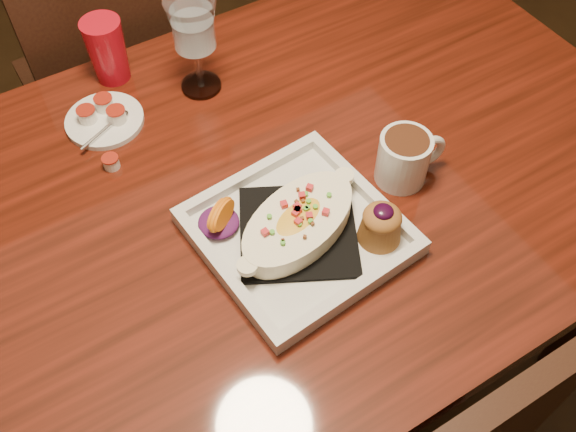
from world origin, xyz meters
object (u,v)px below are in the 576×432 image
chair_far (125,85)px  plate (305,227)px  table (246,230)px  goblet (193,30)px  coffee_mug (405,157)px  red_tumbler (107,50)px  saucer (104,118)px

chair_far → plate: bearing=93.2°
chair_far → table: bearing=90.0°
table → goblet: bearing=77.6°
coffee_mug → red_tumbler: red_tumbler is taller
plate → chair_far: bearing=88.3°
chair_far → goblet: goblet is taller
table → coffee_mug: size_ratio=12.42×
red_tumbler → chair_far: bearing=74.1°
coffee_mug → red_tumbler: size_ratio=0.97×
table → goblet: 0.36m
coffee_mug → red_tumbler: bearing=132.3°
plate → red_tumbler: (-0.11, 0.51, 0.04)m
plate → goblet: goblet is taller
chair_far → red_tumbler: (-0.07, -0.24, 0.30)m
coffee_mug → saucer: bearing=144.2°
chair_far → saucer: 0.45m
plate → coffee_mug: size_ratio=2.58×
chair_far → plate: (0.04, -0.75, 0.27)m
goblet → saucer: size_ratio=1.35×
table → goblet: (0.06, 0.27, 0.23)m
table → red_tumbler: 0.42m
plate → saucer: size_ratio=2.22×
plate → coffee_mug: (0.21, 0.02, 0.02)m
table → saucer: size_ratio=10.69×
coffee_mug → goblet: goblet is taller
plate → red_tumbler: red_tumbler is taller
coffee_mug → goblet: (-0.19, 0.37, 0.08)m
table → plate: plate is taller
plate → saucer: (-0.17, 0.40, -0.02)m
table → red_tumbler: bearing=100.3°
goblet → red_tumbler: size_ratio=1.53×
table → saucer: bearing=115.4°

